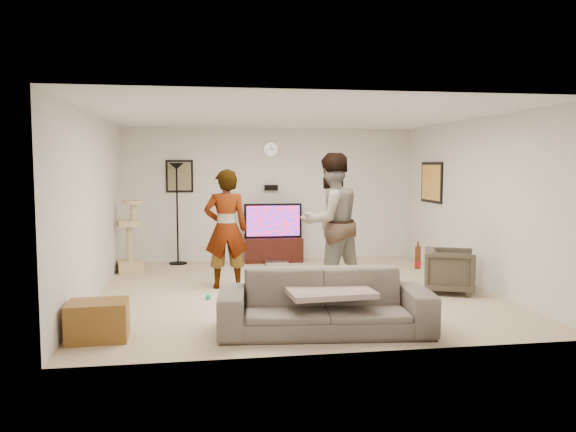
{
  "coord_description": "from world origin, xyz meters",
  "views": [
    {
      "loc": [
        -1.34,
        -7.91,
        1.81
      ],
      "look_at": [
        -0.07,
        0.2,
        1.07
      ],
      "focal_mm": 35.27,
      "sensor_mm": 36.0,
      "label": 1
    }
  ],
  "objects": [
    {
      "name": "throw_blanket",
      "position": [
        0.03,
        -2.04,
        0.45
      ],
      "size": [
        0.94,
        0.76,
        0.06
      ],
      "primitive_type": "cube",
      "rotation": [
        0.0,
        0.0,
        0.06
      ],
      "color": "tan",
      "rests_on": "sofa"
    },
    {
      "name": "wall_front",
      "position": [
        0.0,
        -2.75,
        1.25
      ],
      "size": [
        5.5,
        0.04,
        2.5
      ],
      "primitive_type": "cube",
      "color": "white",
      "rests_on": "floor"
    },
    {
      "name": "beer_bottle",
      "position": [
        1.03,
        -2.04,
        0.79
      ],
      "size": [
        0.06,
        0.06,
        0.25
      ],
      "primitive_type": "cylinder",
      "color": "#5E2D10",
      "rests_on": "sofa"
    },
    {
      "name": "person_left",
      "position": [
        -0.96,
        0.36,
        0.87
      ],
      "size": [
        0.64,
        0.43,
        1.75
      ],
      "primitive_type": "imported",
      "rotation": [
        0.0,
        0.0,
        3.16
      ],
      "color": "beige",
      "rests_on": "floor"
    },
    {
      "name": "console_box",
      "position": [
        0.02,
        2.11,
        0.04
      ],
      "size": [
        0.4,
        0.3,
        0.07
      ],
      "primitive_type": "cube",
      "color": "silver",
      "rests_on": "floor"
    },
    {
      "name": "toy_ball",
      "position": [
        -1.24,
        -0.35,
        0.04
      ],
      "size": [
        0.08,
        0.08,
        0.08
      ],
      "primitive_type": "sphere",
      "color": "#12A28C",
      "rests_on": "floor"
    },
    {
      "name": "cat_tree",
      "position": [
        -2.52,
        1.82,
        0.61
      ],
      "size": [
        0.47,
        0.47,
        1.23
      ],
      "primitive_type": "cube",
      "rotation": [
        0.0,
        0.0,
        0.23
      ],
      "color": "tan",
      "rests_on": "floor"
    },
    {
      "name": "floor",
      "position": [
        0.0,
        0.0,
        -0.01
      ],
      "size": [
        5.5,
        5.5,
        0.02
      ],
      "primitive_type": "cube",
      "color": "#C6B28A",
      "rests_on": "ground"
    },
    {
      "name": "person_right",
      "position": [
        0.51,
        -0.05,
        0.99
      ],
      "size": [
        1.18,
        1.06,
        1.98
      ],
      "primitive_type": "imported",
      "rotation": [
        0.0,
        0.0,
        3.53
      ],
      "color": "#4A6FA2",
      "rests_on": "floor"
    },
    {
      "name": "tv_screen",
      "position": [
        0.01,
        2.46,
        0.77
      ],
      "size": [
        0.99,
        0.01,
        0.56
      ],
      "primitive_type": "cube",
      "color": "#1522E6",
      "rests_on": "tv"
    },
    {
      "name": "tv_stand",
      "position": [
        0.01,
        2.5,
        0.23
      ],
      "size": [
        1.08,
        0.45,
        0.45
      ],
      "primitive_type": "cube",
      "color": "black",
      "rests_on": "floor"
    },
    {
      "name": "wall_clock",
      "position": [
        0.0,
        2.72,
        2.1
      ],
      "size": [
        0.26,
        0.04,
        0.26
      ],
      "primitive_type": "cylinder",
      "rotation": [
        1.57,
        0.0,
        0.0
      ],
      "color": "silver",
      "rests_on": "wall_back"
    },
    {
      "name": "sofa",
      "position": [
        -0.02,
        -2.04,
        0.33
      ],
      "size": [
        2.35,
        1.12,
        0.66
      ],
      "primitive_type": "imported",
      "rotation": [
        0.0,
        0.0,
        -0.1
      ],
      "color": "#60564E",
      "rests_on": "floor"
    },
    {
      "name": "armchair",
      "position": [
        2.15,
        -0.45,
        0.31
      ],
      "size": [
        0.89,
        0.88,
        0.62
      ],
      "primitive_type": "imported",
      "rotation": [
        0.0,
        0.0,
        1.18
      ],
      "color": "#3E372B",
      "rests_on": "floor"
    },
    {
      "name": "floor_lamp",
      "position": [
        -1.74,
        2.51,
        0.92
      ],
      "size": [
        0.32,
        0.32,
        1.84
      ],
      "primitive_type": "cylinder",
      "color": "black",
      "rests_on": "floor"
    },
    {
      "name": "wall_speaker",
      "position": [
        0.0,
        2.69,
        1.38
      ],
      "size": [
        0.25,
        0.1,
        0.1
      ],
      "primitive_type": "cube",
      "color": "black",
      "rests_on": "wall_back"
    },
    {
      "name": "wall_right",
      "position": [
        2.75,
        0.0,
        1.25
      ],
      "size": [
        0.04,
        5.5,
        2.5
      ],
      "primitive_type": "cube",
      "color": "white",
      "rests_on": "floor"
    },
    {
      "name": "wall_back",
      "position": [
        0.0,
        2.75,
        1.25
      ],
      "size": [
        5.5,
        0.04,
        2.5
      ],
      "primitive_type": "cube",
      "color": "white",
      "rests_on": "floor"
    },
    {
      "name": "tv",
      "position": [
        0.01,
        2.5,
        0.77
      ],
      "size": [
        1.08,
        0.08,
        0.64
      ],
      "primitive_type": "cube",
      "color": "black",
      "rests_on": "tv_stand"
    },
    {
      "name": "picture_back",
      "position": [
        -1.7,
        2.73,
        1.6
      ],
      "size": [
        0.42,
        0.03,
        0.52
      ],
      "primitive_type": "cube",
      "color": "#726A4B",
      "rests_on": "wall_back"
    },
    {
      "name": "side_table",
      "position": [
        -2.4,
        -1.95,
        0.2
      ],
      "size": [
        0.62,
        0.47,
        0.4
      ],
      "primitive_type": "cube",
      "rotation": [
        0.0,
        0.0,
        0.03
      ],
      "color": "brown",
      "rests_on": "floor"
    },
    {
      "name": "ceiling",
      "position": [
        0.0,
        0.0,
        2.51
      ],
      "size": [
        5.5,
        5.5,
        0.02
      ],
      "primitive_type": "cube",
      "color": "white",
      "rests_on": "wall_back"
    },
    {
      "name": "wall_left",
      "position": [
        -2.75,
        0.0,
        1.25
      ],
      "size": [
        0.04,
        5.5,
        2.5
      ],
      "primitive_type": "cube",
      "color": "white",
      "rests_on": "floor"
    },
    {
      "name": "picture_right",
      "position": [
        2.73,
        1.6,
        1.5
      ],
      "size": [
        0.03,
        0.78,
        0.62
      ],
      "primitive_type": "cube",
      "color": "gold",
      "rests_on": "wall_right"
    }
  ]
}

